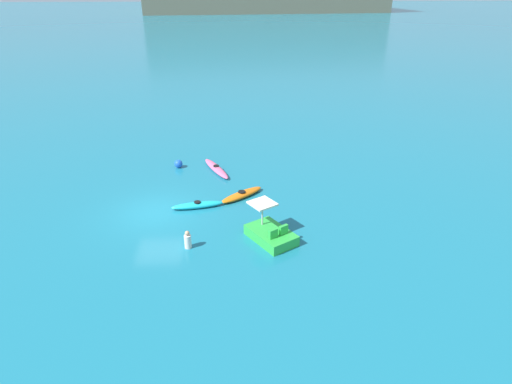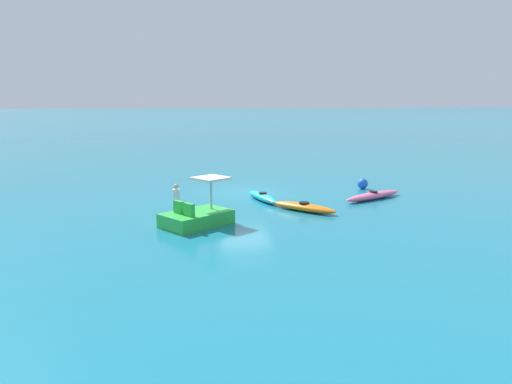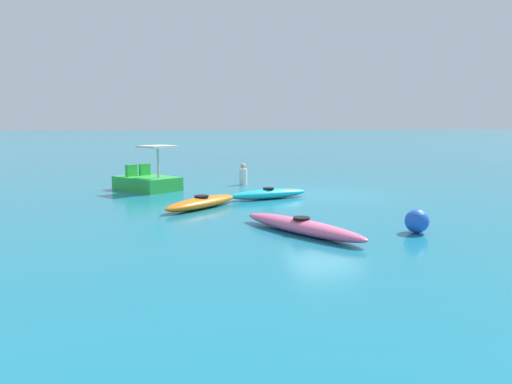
{
  "view_description": "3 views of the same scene",
  "coord_description": "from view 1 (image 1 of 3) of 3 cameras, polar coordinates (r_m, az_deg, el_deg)",
  "views": [
    {
      "loc": [
        3.96,
        -19.91,
        10.89
      ],
      "look_at": [
        5.39,
        0.43,
        0.8
      ],
      "focal_mm": 29.59,
      "sensor_mm": 36.0,
      "label": 1
    },
    {
      "loc": [
        22.37,
        -5.05,
        4.38
      ],
      "look_at": [
        3.44,
        -0.28,
        0.65
      ],
      "focal_mm": 33.19,
      "sensor_mm": 36.0,
      "label": 2
    },
    {
      "loc": [
        7.13,
        14.69,
        2.35
      ],
      "look_at": [
        3.17,
        2.04,
        0.49
      ],
      "focal_mm": 32.74,
      "sensor_mm": 36.0,
      "label": 3
    }
  ],
  "objects": [
    {
      "name": "person_near_shore",
      "position": [
        19.59,
        -9.21,
        -6.48
      ],
      "size": [
        0.44,
        0.44,
        0.88
      ],
      "color": "silver",
      "rests_on": "ground_plane"
    },
    {
      "name": "kayak_cyan",
      "position": [
        22.98,
        -7.91,
        -1.76
      ],
      "size": [
        2.87,
        1.01,
        0.37
      ],
      "color": "#19B7C6",
      "rests_on": "ground_plane"
    },
    {
      "name": "kayak_orange",
      "position": [
        23.89,
        -1.94,
        -0.35
      ],
      "size": [
        2.69,
        2.32,
        0.37
      ],
      "color": "orange",
      "rests_on": "ground_plane"
    },
    {
      "name": "pedal_boat_green",
      "position": [
        19.95,
        2.01,
        -5.61
      ],
      "size": [
        2.53,
        2.83,
        1.68
      ],
      "color": "green",
      "rests_on": "ground_plane"
    },
    {
      "name": "buoy_blue",
      "position": [
        28.22,
        -10.44,
        3.77
      ],
      "size": [
        0.53,
        0.53,
        0.53
      ],
      "primitive_type": "sphere",
      "color": "blue",
      "rests_on": "ground_plane"
    },
    {
      "name": "kayak_pink",
      "position": [
        27.43,
        -5.4,
        3.19
      ],
      "size": [
        1.94,
        3.51,
        0.37
      ],
      "color": "pink",
      "rests_on": "ground_plane"
    },
    {
      "name": "ground_plane",
      "position": [
        23.03,
        -13.43,
        -2.67
      ],
      "size": [
        600.0,
        600.0,
        0.0
      ],
      "primitive_type": "plane",
      "color": "#19728C"
    }
  ]
}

